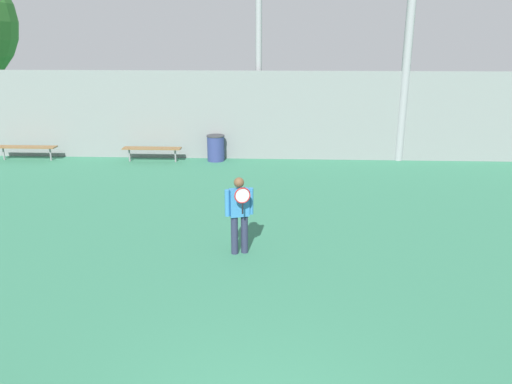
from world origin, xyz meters
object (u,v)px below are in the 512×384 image
at_px(bench_adjacent_court, 26,148).
at_px(bench_courtside_near, 152,149).
at_px(tennis_player, 239,211).
at_px(trash_bin, 216,148).

bearing_deg(bench_adjacent_court, bench_courtside_near, -0.00).
relative_size(bench_courtside_near, bench_adjacent_court, 0.96).
distance_m(tennis_player, trash_bin, 7.89).
xyz_separation_m(bench_adjacent_court, trash_bin, (6.63, 0.25, 0.00)).
distance_m(tennis_player, bench_courtside_near, 8.34).
height_order(tennis_player, trash_bin, tennis_player).
height_order(bench_courtside_near, bench_adjacent_court, same).
bearing_deg(trash_bin, bench_adjacent_court, -177.82).
bearing_deg(bench_courtside_near, bench_adjacent_court, 180.00).
relative_size(bench_adjacent_court, trash_bin, 2.34).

